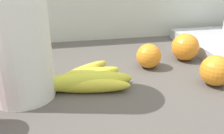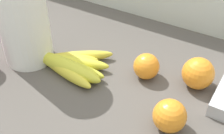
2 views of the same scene
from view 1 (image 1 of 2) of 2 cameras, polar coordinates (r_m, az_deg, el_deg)
name	(u,v)px [view 1 (image 1 of 2)]	position (r m, az deg, el deg)	size (l,w,h in m)	color
wall_back	(110,96)	(1.05, -0.39, -6.55)	(2.16, 0.06, 1.30)	silver
banana_bunch	(82,80)	(0.57, -6.92, -2.97)	(0.21, 0.17, 0.04)	gold
orange_back_right	(149,56)	(0.67, 8.38, 2.51)	(0.07, 0.07, 0.07)	orange
orange_back_left	(185,47)	(0.74, 16.38, 4.40)	(0.08, 0.08, 0.08)	orange
orange_center	(216,71)	(0.61, 22.61, -0.76)	(0.07, 0.07, 0.07)	orange
paper_towel_roll	(15,28)	(0.52, -21.33, 8.37)	(0.13, 0.13, 0.33)	white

